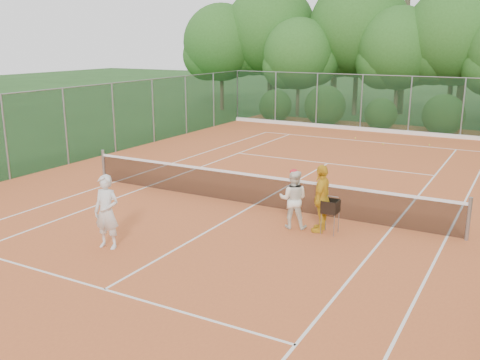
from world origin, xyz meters
The scene contains 14 objects.
ground centered at (0.00, 0.00, 0.00)m, with size 120.00×120.00×0.00m, color #1C4017.
clay_court centered at (0.00, 0.00, 0.01)m, with size 18.00×36.00×0.02m, color #C25D2C.
tennis_net centered at (0.00, 0.00, 0.53)m, with size 11.97×0.10×1.10m.
player_white centered at (-1.47, -4.66, 0.91)m, with size 0.65×0.43×1.78m, color silver.
player_center_grp centered at (1.80, -1.23, 0.80)m, with size 0.88×0.76×1.59m.
player_yellow centered at (2.54, -1.14, 0.90)m, with size 1.03×0.43×1.76m, color gold.
ball_hopper centered at (2.81, -1.19, 0.73)m, with size 0.39×0.39×0.89m.
stray_ball_a centered at (-0.72, 12.37, 0.05)m, with size 0.07×0.07×0.07m, color yellow.
stray_ball_b centered at (2.87, 12.26, 0.05)m, with size 0.07×0.07×0.07m, color #BACC2F.
stray_ball_c centered at (0.91, 11.43, 0.05)m, with size 0.07×0.07×0.07m, color #BCD130.
court_markings centered at (0.00, 0.00, 0.02)m, with size 11.03×23.83×0.01m.
fence_back centered at (0.00, 15.00, 1.52)m, with size 18.07×0.07×3.00m.
fence_left centered at (-9.00, -1.50, 1.52)m, with size 0.07×33.07×3.00m.
tropical_treeline centered at (1.43, 20.22, 5.11)m, with size 32.10×8.49×15.03m.
Camera 1 is at (7.06, -13.57, 4.82)m, focal length 40.00 mm.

